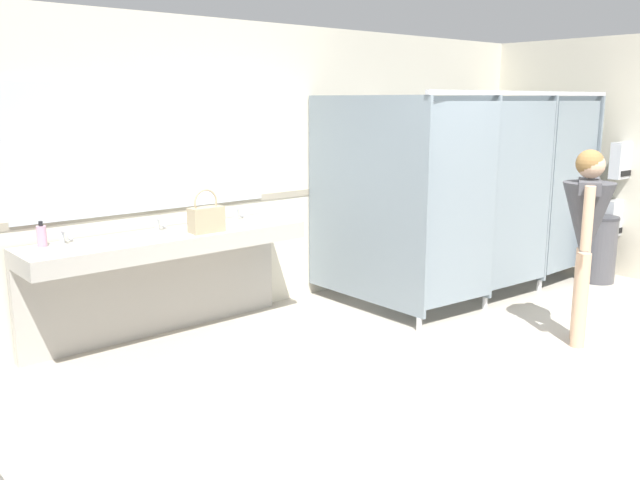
# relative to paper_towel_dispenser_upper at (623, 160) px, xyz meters

# --- Properties ---
(ground_plane) EXTENTS (6.81, 5.70, 0.10)m
(ground_plane) POSITION_rel_paper_towel_dispenser_upper_xyz_m (-3.03, -0.86, -1.35)
(ground_plane) COLOR #B2A899
(wall_back) EXTENTS (6.81, 0.12, 2.63)m
(wall_back) POSITION_rel_paper_towel_dispenser_upper_xyz_m (-3.03, 1.74, 0.01)
(wall_back) COLOR beige
(wall_back) RESTS_ON ground_plane
(wall_back_tile_band) EXTENTS (6.81, 0.01, 0.06)m
(wall_back_tile_band) POSITION_rel_paper_towel_dispenser_upper_xyz_m (-3.03, 1.68, -0.25)
(wall_back_tile_band) COLOR #9E937F
(wall_back_tile_band) RESTS_ON wall_back
(vanity_counter) EXTENTS (2.33, 0.57, 1.01)m
(vanity_counter) POSITION_rel_paper_towel_dispenser_upper_xyz_m (-4.76, 1.47, -0.64)
(vanity_counter) COLOR #B2ADA3
(vanity_counter) RESTS_ON ground_plane
(mirror_panel) EXTENTS (2.23, 0.02, 1.03)m
(mirror_panel) POSITION_rel_paper_towel_dispenser_upper_xyz_m (-4.76, 1.67, 0.26)
(mirror_panel) COLOR silver
(mirror_panel) RESTS_ON wall_back
(bathroom_stalls) EXTENTS (2.88, 1.54, 2.03)m
(bathroom_stalls) POSITION_rel_paper_towel_dispenser_upper_xyz_m (-1.64, 0.69, -0.24)
(bathroom_stalls) COLOR gray
(bathroom_stalls) RESTS_ON ground_plane
(paper_towel_dispenser_upper) EXTENTS (0.38, 0.13, 0.39)m
(paper_towel_dispenser_upper) POSITION_rel_paper_towel_dispenser_upper_xyz_m (0.00, 0.00, 0.00)
(paper_towel_dispenser_upper) COLOR #B7BABF
(paper_towel_dispenser_upper) RESTS_ON wall_side_right
(paper_towel_dispenser_lower) EXTENTS (0.33, 0.13, 0.40)m
(paper_towel_dispenser_lower) POSITION_rel_paper_towel_dispenser_upper_xyz_m (0.00, 0.03, -0.64)
(paper_towel_dispenser_lower) COLOR #B7BABF
(paper_towel_dispenser_lower) RESTS_ON wall_side_right
(trash_bin) EXTENTS (0.36, 0.36, 0.72)m
(trash_bin) POSITION_rel_paper_towel_dispenser_upper_xyz_m (-0.36, 0.00, -0.94)
(trash_bin) COLOR #47474C
(trash_bin) RESTS_ON ground_plane
(person_standing) EXTENTS (0.54, 0.54, 1.57)m
(person_standing) POSITION_rel_paper_towel_dispenser_upper_xyz_m (-2.28, -0.82, -0.32)
(person_standing) COLOR #DBAD89
(person_standing) RESTS_ON ground_plane
(handbag) EXTENTS (0.28, 0.13, 0.35)m
(handbag) POSITION_rel_paper_towel_dispenser_upper_xyz_m (-4.50, 1.24, -0.29)
(handbag) COLOR tan
(handbag) RESTS_ON vanity_counter
(soap_dispenser) EXTENTS (0.07, 0.07, 0.19)m
(soap_dispenser) POSITION_rel_paper_towel_dispenser_upper_xyz_m (-5.69, 1.55, -0.32)
(soap_dispenser) COLOR #D899B2
(soap_dispenser) RESTS_ON vanity_counter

